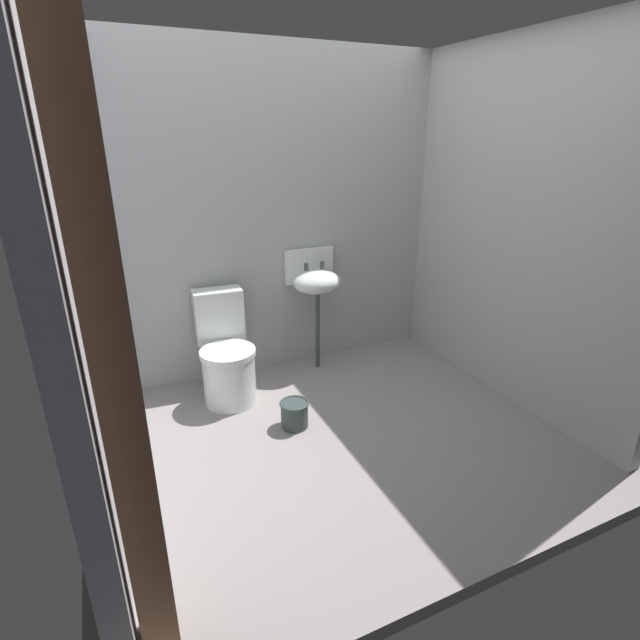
{
  "coord_description": "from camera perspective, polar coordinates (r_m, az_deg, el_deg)",
  "views": [
    {
      "loc": [
        -1.25,
        -2.43,
        1.88
      ],
      "look_at": [
        0.0,
        0.28,
        0.7
      ],
      "focal_mm": 26.94,
      "sensor_mm": 36.0,
      "label": 1
    }
  ],
  "objects": [
    {
      "name": "bucket",
      "position": [
        3.31,
        -3.05,
        -11.04
      ],
      "size": [
        0.2,
        0.2,
        0.19
      ],
      "color": "#344040",
      "rests_on": "ground"
    },
    {
      "name": "ground_plane",
      "position": [
        3.34,
        2.05,
        -13.52
      ],
      "size": [
        3.12,
        2.62,
        0.08
      ],
      "primitive_type": "cube",
      "color": "gray"
    },
    {
      "name": "sink",
      "position": [
        3.87,
        -0.48,
        4.67
      ],
      "size": [
        0.42,
        0.35,
        0.99
      ],
      "color": "#344040",
      "rests_on": "ground"
    },
    {
      "name": "toilet_near_wall",
      "position": [
        3.62,
        -11.08,
        -4.37
      ],
      "size": [
        0.43,
        0.62,
        0.78
      ],
      "rotation": [
        0.0,
        0.0,
        3.07
      ],
      "color": "white",
      "rests_on": "ground"
    },
    {
      "name": "wall_right",
      "position": [
        3.73,
        21.68,
        10.23
      ],
      "size": [
        0.1,
        2.42,
        2.48
      ],
      "primitive_type": "cube",
      "color": "#A6A5A8",
      "rests_on": "ground"
    },
    {
      "name": "wooden_door_post",
      "position": [
        1.61,
        -23.5,
        -3.68
      ],
      "size": [
        0.14,
        0.14,
        2.48
      ],
      "primitive_type": "cube",
      "color": "brown",
      "rests_on": "ground"
    },
    {
      "name": "wall_back",
      "position": [
        3.85,
        -5.61,
        11.94
      ],
      "size": [
        3.12,
        0.1,
        2.48
      ],
      "primitive_type": "cube",
      "color": "#A6ACAE",
      "rests_on": "ground"
    },
    {
      "name": "wall_left",
      "position": [
        2.62,
        -27.59,
        5.01
      ],
      "size": [
        0.1,
        2.42,
        2.48
      ],
      "primitive_type": "cube",
      "color": "#ACABB0",
      "rests_on": "ground"
    }
  ]
}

